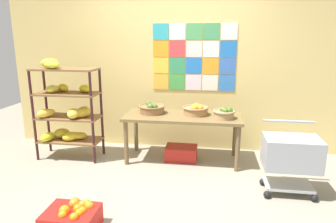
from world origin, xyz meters
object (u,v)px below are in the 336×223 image
at_px(fruit_basket_right, 152,108).
at_px(orange_crate_foreground, 73,218).
at_px(shopping_cart, 291,155).
at_px(fruit_basket_centre, 224,113).
at_px(banana_shelf_unit, 66,107).
at_px(produce_crate_under_table, 181,153).
at_px(fruit_basket_back_left, 196,110).
at_px(display_table, 183,121).

distance_m(fruit_basket_right, orange_crate_foreground, 1.96).
bearing_deg(shopping_cart, fruit_basket_centre, 124.85).
relative_size(banana_shelf_unit, produce_crate_under_table, 3.21).
distance_m(fruit_basket_back_left, fruit_basket_centre, 0.41).
distance_m(fruit_basket_right, shopping_cart, 1.93).
relative_size(banana_shelf_unit, fruit_basket_centre, 4.84).
relative_size(banana_shelf_unit, display_table, 0.89).
xyz_separation_m(banana_shelf_unit, fruit_basket_right, (1.19, 0.20, -0.03)).
bearing_deg(fruit_basket_centre, orange_crate_foreground, -129.22).
relative_size(banana_shelf_unit, orange_crate_foreground, 3.07).
distance_m(fruit_basket_centre, fruit_basket_right, 1.02).
bearing_deg(produce_crate_under_table, orange_crate_foreground, -114.41).
height_order(banana_shelf_unit, produce_crate_under_table, banana_shelf_unit).
height_order(banana_shelf_unit, fruit_basket_centre, banana_shelf_unit).
relative_size(display_table, fruit_basket_right, 4.34).
distance_m(fruit_basket_back_left, shopping_cart, 1.40).
relative_size(fruit_basket_back_left, shopping_cart, 0.46).
xyz_separation_m(banana_shelf_unit, orange_crate_foreground, (0.82, -1.62, -0.64)).
bearing_deg(fruit_basket_right, fruit_basket_back_left, 0.32).
xyz_separation_m(fruit_basket_back_left, fruit_basket_centre, (0.39, -0.14, 0.00)).
relative_size(orange_crate_foreground, shopping_cart, 0.59).
height_order(produce_crate_under_table, shopping_cart, shopping_cart).
xyz_separation_m(display_table, fruit_basket_centre, (0.56, -0.08, 0.15)).
bearing_deg(fruit_basket_back_left, banana_shelf_unit, -173.56).
relative_size(display_table, produce_crate_under_table, 3.62).
bearing_deg(produce_crate_under_table, display_table, -7.75).
xyz_separation_m(fruit_basket_back_left, produce_crate_under_table, (-0.19, -0.06, -0.63)).
distance_m(display_table, fruit_basket_right, 0.47).
bearing_deg(shopping_cart, produce_crate_under_table, 138.31).
bearing_deg(banana_shelf_unit, fruit_basket_centre, 1.79).
bearing_deg(banana_shelf_unit, orange_crate_foreground, -63.21).
bearing_deg(shopping_cart, display_table, 138.07).
height_order(banana_shelf_unit, fruit_basket_back_left, banana_shelf_unit).
xyz_separation_m(display_table, fruit_basket_right, (-0.45, 0.06, 0.15)).
distance_m(display_table, produce_crate_under_table, 0.48).
bearing_deg(display_table, fruit_basket_centre, -7.61).
distance_m(orange_crate_foreground, shopping_cart, 2.34).
height_order(display_table, fruit_basket_back_left, fruit_basket_back_left).
xyz_separation_m(fruit_basket_back_left, fruit_basket_right, (-0.62, -0.00, -0.00)).
xyz_separation_m(banana_shelf_unit, fruit_basket_back_left, (1.81, 0.20, -0.03)).
relative_size(display_table, shopping_cart, 2.03).
distance_m(banana_shelf_unit, produce_crate_under_table, 1.76).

